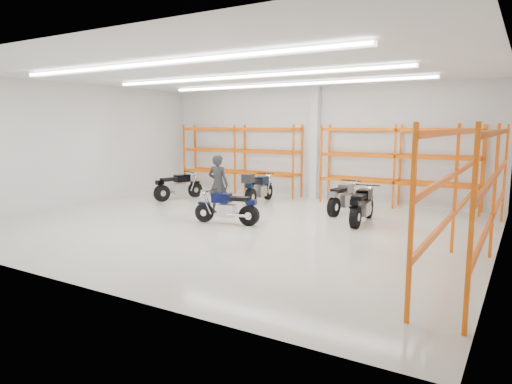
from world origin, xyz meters
The scene contains 12 objects.
ground centered at (0.00, 0.00, 0.00)m, with size 14.00×14.00×0.00m, color beige.
room_shell centered at (0.00, 0.03, 3.28)m, with size 14.02×12.02×4.51m.
motorcycle_main centered at (-0.16, -0.09, 0.48)m, with size 2.08×0.71×1.03m.
motorcycle_back_a centered at (-4.60, 2.66, 0.51)m, with size 0.96×2.19×1.10m.
motorcycle_back_b centered at (-1.36, 3.56, 0.58)m, with size 0.74×2.34×1.20m.
motorcycle_back_c centered at (2.17, 3.28, 0.51)m, with size 0.73×2.21×1.08m.
motorcycle_back_d centered at (3.24, 2.03, 0.53)m, with size 0.76×2.29×1.13m.
standing_man centered at (-1.45, 1.14, 1.00)m, with size 0.73×0.48×2.00m, color black.
structural_column centered at (0.00, 5.82, 2.25)m, with size 0.32×0.32×4.50m, color white.
pallet_racking_back_left centered at (-3.40, 5.48, 1.79)m, with size 5.67×0.87×3.00m.
pallet_racking_back_right centered at (3.40, 5.48, 1.79)m, with size 5.67×0.87×3.00m.
pallet_racking_side centered at (6.48, 0.00, 1.81)m, with size 0.87×9.07×3.00m.
Camera 1 is at (7.49, -11.26, 2.94)m, focal length 32.00 mm.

